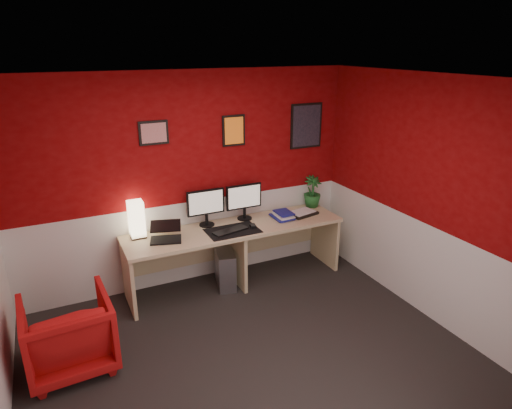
{
  "coord_description": "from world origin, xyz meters",
  "views": [
    {
      "loc": [
        -1.44,
        -3.06,
        2.76
      ],
      "look_at": [
        0.6,
        1.21,
        1.05
      ],
      "focal_mm": 31.37,
      "sensor_mm": 36.0,
      "label": 1
    }
  ],
  "objects_px": {
    "monitor_right": "(244,196)",
    "zen_tray": "(302,213)",
    "pc_tower": "(225,268)",
    "desk": "(236,255)",
    "laptop": "(165,231)",
    "armchair": "(69,333)",
    "shoji_lamp": "(137,220)",
    "monitor_left": "(206,202)",
    "potted_plant": "(312,192)"
  },
  "relations": [
    {
      "from": "monitor_right",
      "to": "zen_tray",
      "type": "bearing_deg",
      "value": -13.74
    },
    {
      "from": "pc_tower",
      "to": "desk",
      "type": "bearing_deg",
      "value": 12.26
    },
    {
      "from": "laptop",
      "to": "armchair",
      "type": "height_order",
      "value": "laptop"
    },
    {
      "from": "shoji_lamp",
      "to": "zen_tray",
      "type": "distance_m",
      "value": 2.03
    },
    {
      "from": "laptop",
      "to": "monitor_left",
      "type": "relative_size",
      "value": 0.57
    },
    {
      "from": "armchair",
      "to": "pc_tower",
      "type": "bearing_deg",
      "value": -160.52
    },
    {
      "from": "monitor_right",
      "to": "armchair",
      "type": "height_order",
      "value": "monitor_right"
    },
    {
      "from": "shoji_lamp",
      "to": "zen_tray",
      "type": "bearing_deg",
      "value": -5.29
    },
    {
      "from": "potted_plant",
      "to": "monitor_left",
      "type": "bearing_deg",
      "value": -179.23
    },
    {
      "from": "monitor_right",
      "to": "zen_tray",
      "type": "relative_size",
      "value": 1.66
    },
    {
      "from": "laptop",
      "to": "monitor_left",
      "type": "xyz_separation_m",
      "value": [
        0.55,
        0.22,
        0.18
      ]
    },
    {
      "from": "laptop",
      "to": "monitor_right",
      "type": "distance_m",
      "value": 1.08
    },
    {
      "from": "desk",
      "to": "monitor_right",
      "type": "bearing_deg",
      "value": 43.47
    },
    {
      "from": "monitor_right",
      "to": "pc_tower",
      "type": "height_order",
      "value": "monitor_right"
    },
    {
      "from": "laptop",
      "to": "pc_tower",
      "type": "relative_size",
      "value": 0.73
    },
    {
      "from": "desk",
      "to": "monitor_right",
      "type": "xyz_separation_m",
      "value": [
        0.2,
        0.19,
        0.66
      ]
    },
    {
      "from": "desk",
      "to": "zen_tray",
      "type": "distance_m",
      "value": 1.0
    },
    {
      "from": "shoji_lamp",
      "to": "potted_plant",
      "type": "distance_m",
      "value": 2.27
    },
    {
      "from": "monitor_left",
      "to": "monitor_right",
      "type": "xyz_separation_m",
      "value": [
        0.49,
        -0.01,
        0.0
      ]
    },
    {
      "from": "desk",
      "to": "potted_plant",
      "type": "height_order",
      "value": "potted_plant"
    },
    {
      "from": "shoji_lamp",
      "to": "potted_plant",
      "type": "bearing_deg",
      "value": 0.35
    },
    {
      "from": "shoji_lamp",
      "to": "monitor_left",
      "type": "bearing_deg",
      "value": -0.42
    },
    {
      "from": "shoji_lamp",
      "to": "zen_tray",
      "type": "relative_size",
      "value": 1.14
    },
    {
      "from": "shoji_lamp",
      "to": "zen_tray",
      "type": "xyz_separation_m",
      "value": [
        2.01,
        -0.19,
        -0.18
      ]
    },
    {
      "from": "monitor_left",
      "to": "armchair",
      "type": "distance_m",
      "value": 2.01
    },
    {
      "from": "desk",
      "to": "pc_tower",
      "type": "bearing_deg",
      "value": 179.35
    },
    {
      "from": "monitor_left",
      "to": "armchair",
      "type": "xyz_separation_m",
      "value": [
        -1.65,
        -0.94,
        -0.68
      ]
    },
    {
      "from": "desk",
      "to": "zen_tray",
      "type": "relative_size",
      "value": 7.43
    },
    {
      "from": "shoji_lamp",
      "to": "armchair",
      "type": "distance_m",
      "value": 1.4
    },
    {
      "from": "desk",
      "to": "potted_plant",
      "type": "distance_m",
      "value": 1.33
    },
    {
      "from": "shoji_lamp",
      "to": "armchair",
      "type": "bearing_deg",
      "value": -131.62
    },
    {
      "from": "zen_tray",
      "to": "armchair",
      "type": "bearing_deg",
      "value": -165.05
    },
    {
      "from": "desk",
      "to": "potted_plant",
      "type": "relative_size",
      "value": 6.35
    },
    {
      "from": "monitor_left",
      "to": "pc_tower",
      "type": "xyz_separation_m",
      "value": [
        0.14,
        -0.2,
        -0.8
      ]
    },
    {
      "from": "laptop",
      "to": "pc_tower",
      "type": "bearing_deg",
      "value": 18.63
    },
    {
      "from": "monitor_left",
      "to": "armchair",
      "type": "bearing_deg",
      "value": -150.25
    },
    {
      "from": "shoji_lamp",
      "to": "monitor_right",
      "type": "relative_size",
      "value": 0.69
    },
    {
      "from": "monitor_right",
      "to": "armchair",
      "type": "bearing_deg",
      "value": -156.31
    },
    {
      "from": "laptop",
      "to": "zen_tray",
      "type": "height_order",
      "value": "laptop"
    },
    {
      "from": "shoji_lamp",
      "to": "laptop",
      "type": "relative_size",
      "value": 1.21
    },
    {
      "from": "shoji_lamp",
      "to": "monitor_right",
      "type": "xyz_separation_m",
      "value": [
        1.29,
        -0.01,
        0.09
      ]
    },
    {
      "from": "shoji_lamp",
      "to": "laptop",
      "type": "xyz_separation_m",
      "value": [
        0.25,
        -0.23,
        -0.09
      ]
    },
    {
      "from": "monitor_left",
      "to": "potted_plant",
      "type": "bearing_deg",
      "value": 0.77
    },
    {
      "from": "monitor_left",
      "to": "zen_tray",
      "type": "xyz_separation_m",
      "value": [
        1.2,
        -0.18,
        -0.28
      ]
    },
    {
      "from": "monitor_left",
      "to": "armchair",
      "type": "relative_size",
      "value": 0.77
    },
    {
      "from": "monitor_left",
      "to": "potted_plant",
      "type": "xyz_separation_m",
      "value": [
        1.47,
        0.02,
        -0.09
      ]
    },
    {
      "from": "monitor_right",
      "to": "zen_tray",
      "type": "height_order",
      "value": "monitor_right"
    },
    {
      "from": "desk",
      "to": "zen_tray",
      "type": "height_order",
      "value": "zen_tray"
    },
    {
      "from": "monitor_left",
      "to": "zen_tray",
      "type": "height_order",
      "value": "monitor_left"
    },
    {
      "from": "zen_tray",
      "to": "pc_tower",
      "type": "xyz_separation_m",
      "value": [
        -1.06,
        -0.02,
        -0.52
      ]
    }
  ]
}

